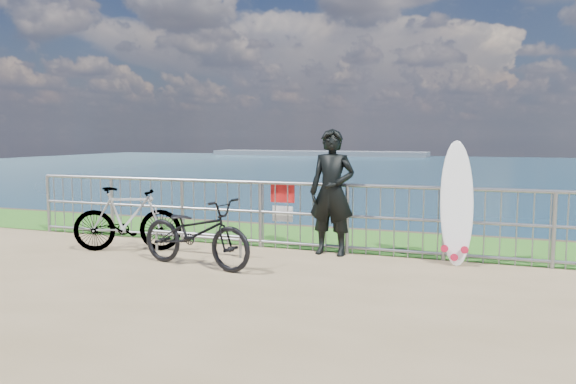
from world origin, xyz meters
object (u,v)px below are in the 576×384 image
at_px(bicycle_far, 127,219).
at_px(bicycle_near, 196,232).
at_px(surfer, 332,192).
at_px(surfboard, 457,207).

bearing_deg(bicycle_far, bicycle_near, -132.98).
xyz_separation_m(surfer, bicycle_near, (-1.61, -1.48, -0.49)).
distance_m(bicycle_near, bicycle_far, 1.72).
bearing_deg(bicycle_near, surfer, -36.66).
xyz_separation_m(bicycle_near, bicycle_far, (-1.61, 0.60, 0.03)).
relative_size(surfboard, bicycle_near, 0.96).
height_order(surfboard, bicycle_near, surfboard).
relative_size(surfer, surfboard, 1.09).
xyz_separation_m(surfboard, bicycle_far, (-5.11, -0.86, -0.32)).
distance_m(surfer, surfboard, 1.90).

